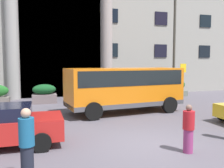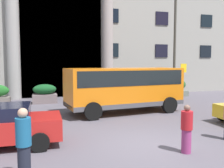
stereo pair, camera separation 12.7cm
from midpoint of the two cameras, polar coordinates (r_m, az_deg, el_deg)
ground_plane at (r=8.85m, az=9.74°, el=-14.03°), size 80.00×64.00×0.12m
office_building_facade at (r=25.95m, az=-8.29°, el=18.35°), size 41.71×9.73×17.70m
orange_minibus at (r=13.86m, az=3.16°, el=-0.41°), size 6.68×3.16×2.50m
bus_stop_sign at (r=17.50m, az=16.35°, el=1.10°), size 0.44×0.08×2.74m
hedge_planter_east at (r=21.40m, az=14.69°, el=-0.84°), size 1.94×0.96×1.47m
hedge_planter_far_east at (r=17.78m, az=-15.13°, el=-2.24°), size 1.65×0.98×1.32m
scooter_by_planter at (r=11.07m, az=-23.79°, el=-7.74°), size 1.92×0.70×0.89m
pedestrian_woman_dark_dress at (r=8.10m, az=17.34°, el=-9.93°), size 0.36×0.36×1.52m
pedestrian_man_red_shirt at (r=6.28m, az=-19.22°, el=-13.10°), size 0.36×0.36×1.76m
lamppost_plaza_centre at (r=18.40m, az=14.55°, el=10.50°), size 0.40×0.40×8.01m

